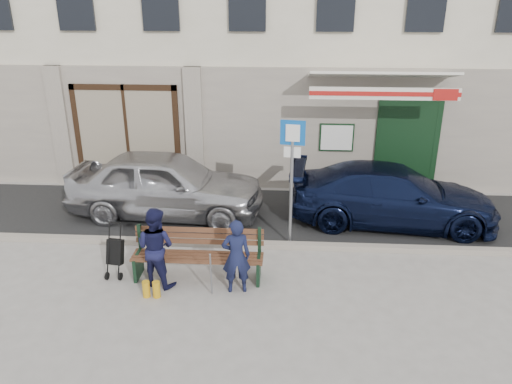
# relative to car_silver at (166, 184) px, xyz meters

# --- Properties ---
(ground) EXTENTS (80.00, 80.00, 0.00)m
(ground) POSITION_rel_car_silver_xyz_m (1.78, -3.03, -0.77)
(ground) COLOR #9E9991
(ground) RESTS_ON ground
(asphalt_lane) EXTENTS (60.00, 3.20, 0.01)m
(asphalt_lane) POSITION_rel_car_silver_xyz_m (1.78, 0.07, -0.77)
(asphalt_lane) COLOR #282828
(asphalt_lane) RESTS_ON ground
(curb) EXTENTS (60.00, 0.18, 0.12)m
(curb) POSITION_rel_car_silver_xyz_m (1.78, -1.53, -0.71)
(curb) COLOR #9E9384
(curb) RESTS_ON ground
(car_silver) EXTENTS (4.64, 2.11, 1.55)m
(car_silver) POSITION_rel_car_silver_xyz_m (0.00, 0.00, 0.00)
(car_silver) COLOR #B6B6BB
(car_silver) RESTS_ON ground
(car_navy) EXTENTS (4.76, 2.28, 1.34)m
(car_navy) POSITION_rel_car_silver_xyz_m (5.21, -0.12, -0.10)
(car_navy) COLOR black
(car_navy) RESTS_ON ground
(parking_sign) EXTENTS (0.49, 0.11, 2.66)m
(parking_sign) POSITION_rel_car_silver_xyz_m (2.90, -1.31, 1.01)
(parking_sign) COLOR gray
(parking_sign) RESTS_ON ground
(bench) EXTENTS (2.40, 1.17, 0.98)m
(bench) POSITION_rel_car_silver_xyz_m (1.17, -2.78, -0.31)
(bench) COLOR brown
(bench) RESTS_ON ground
(man) EXTENTS (0.55, 0.41, 1.38)m
(man) POSITION_rel_car_silver_xyz_m (1.96, -3.16, -0.08)
(man) COLOR #141938
(man) RESTS_ON ground
(woman) EXTENTS (0.87, 0.78, 1.49)m
(woman) POSITION_rel_car_silver_xyz_m (0.51, -3.01, -0.03)
(woman) COLOR #141538
(woman) RESTS_ON ground
(stroller) EXTENTS (0.33, 0.44, 1.02)m
(stroller) POSITION_rel_car_silver_xyz_m (-0.34, -2.75, -0.32)
(stroller) COLOR black
(stroller) RESTS_ON ground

